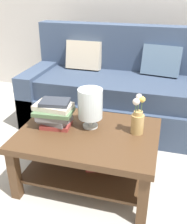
{
  "coord_description": "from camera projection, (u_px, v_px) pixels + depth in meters",
  "views": [
    {
      "loc": [
        0.51,
        -2.03,
        1.49
      ],
      "look_at": [
        -0.01,
        -0.19,
        0.56
      ],
      "focal_mm": 43.05,
      "sensor_mm": 36.0,
      "label": 1
    }
  ],
  "objects": [
    {
      "name": "ground_plane",
      "position": [
        100.0,
        157.0,
        2.53
      ],
      "size": [
        10.0,
        10.0,
        0.0
      ],
      "primitive_type": "plane",
      "color": "#B7B2A8"
    },
    {
      "name": "couch",
      "position": [
        120.0,
        92.0,
        3.03
      ],
      "size": [
        2.06,
        0.9,
        1.06
      ],
      "color": "#384760",
      "rests_on": "ground"
    },
    {
      "name": "coffee_table",
      "position": [
        89.0,
        146.0,
        2.09
      ],
      "size": [
        1.05,
        0.76,
        0.46
      ],
      "color": "#4C331E",
      "rests_on": "ground"
    },
    {
      "name": "glass_hurricane_vase",
      "position": [
        90.0,
        104.0,
        2.03
      ],
      "size": [
        0.19,
        0.19,
        0.31
      ],
      "color": "silver",
      "rests_on": "coffee_table"
    },
    {
      "name": "flower_pitcher",
      "position": [
        138.0,
        119.0,
        1.98
      ],
      "size": [
        0.1,
        0.1,
        0.31
      ],
      "color": "tan",
      "rests_on": "coffee_table"
    },
    {
      "name": "book_stack_main",
      "position": [
        54.0,
        113.0,
        2.09
      ],
      "size": [
        0.31,
        0.24,
        0.21
      ],
      "color": "#993833",
      "rests_on": "coffee_table"
    }
  ]
}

